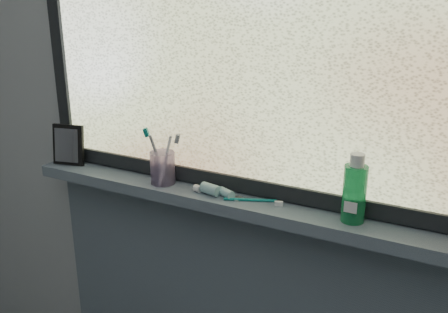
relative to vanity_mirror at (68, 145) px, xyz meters
name	(u,v)px	position (x,y,z in m)	size (l,w,h in m)	color
wall_back	(257,123)	(0.73, 0.08, 0.15)	(3.00, 0.01, 2.50)	#9EA3A8
windowsill	(245,205)	(0.73, 0.00, -0.10)	(1.62, 0.14, 0.04)	#525F6D
window_pane	(255,32)	(0.73, 0.06, 0.43)	(1.50, 0.01, 1.00)	silver
frame_bottom	(252,186)	(0.73, 0.05, -0.05)	(1.60, 0.03, 0.05)	black
frame_left	(57,24)	(-0.05, 0.05, 0.43)	(0.05, 0.03, 1.10)	black
vanity_mirror	(68,145)	(0.00, 0.00, 0.00)	(0.12, 0.06, 0.15)	black
toothpaste_tube	(216,190)	(0.64, -0.01, -0.06)	(0.20, 0.04, 0.04)	silver
toothbrush_cup	(163,168)	(0.42, 0.00, -0.02)	(0.08, 0.08, 0.11)	#BFA1D6
toothbrush_lying	(250,199)	(0.75, 0.00, -0.07)	(0.20, 0.02, 0.01)	#0D7C75
mouthwash_bottle	(355,188)	(1.07, 0.01, 0.03)	(0.07, 0.07, 0.17)	#20A859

